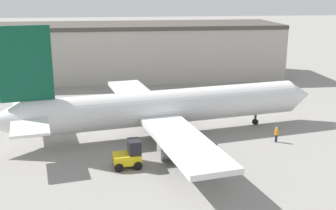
{
  "coord_description": "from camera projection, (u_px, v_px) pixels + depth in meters",
  "views": [
    {
      "loc": [
        -5.66,
        -44.77,
        16.04
      ],
      "look_at": [
        0.0,
        0.0,
        3.43
      ],
      "focal_mm": 45.0,
      "sensor_mm": 36.0,
      "label": 1
    }
  ],
  "objects": [
    {
      "name": "ground_plane",
      "position": [
        168.0,
        134.0,
        47.78
      ],
      "size": [
        400.0,
        400.0,
        0.0
      ],
      "primitive_type": "plane",
      "color": "gray"
    },
    {
      "name": "belt_loader_truck",
      "position": [
        203.0,
        157.0,
        38.86
      ],
      "size": [
        3.46,
        3.59,
        2.02
      ],
      "rotation": [
        0.0,
        0.0,
        0.83
      ],
      "color": "#2D2D33",
      "rests_on": "ground_plane"
    },
    {
      "name": "baggage_tug",
      "position": [
        129.0,
        155.0,
        38.79
      ],
      "size": [
        2.74,
        2.34,
        2.59
      ],
      "rotation": [
        0.0,
        0.0,
        0.11
      ],
      "color": "yellow",
      "rests_on": "ground_plane"
    },
    {
      "name": "terminal_building",
      "position": [
        78.0,
        52.0,
        75.93
      ],
      "size": [
        72.95,
        14.71,
        9.82
      ],
      "color": "#ADA89E",
      "rests_on": "ground_plane"
    },
    {
      "name": "ground_crew_worker",
      "position": [
        276.0,
        134.0,
        45.11
      ],
      "size": [
        0.37,
        0.37,
        1.68
      ],
      "rotation": [
        0.0,
        0.0,
        3.93
      ],
      "color": "#1E2338",
      "rests_on": "ground_plane"
    },
    {
      "name": "airplane",
      "position": [
        159.0,
        108.0,
        46.6
      ],
      "size": [
        38.2,
        33.71,
        12.57
      ],
      "rotation": [
        0.0,
        0.0,
        0.19
      ],
      "color": "silver",
      "rests_on": "ground_plane"
    }
  ]
}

